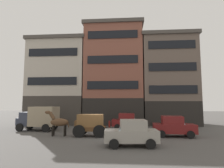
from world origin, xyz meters
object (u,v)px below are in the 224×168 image
(draft_horse, at_px, (58,122))
(sedan_parked_curb, at_px, (132,133))
(delivery_truck_near, at_px, (39,118))
(cargo_wagon, at_px, (90,124))
(fire_hydrant_curbside, at_px, (109,124))
(pedestrian_officer, at_px, (100,121))
(sedan_dark, at_px, (128,121))
(sedan_light, at_px, (174,126))

(draft_horse, xyz_separation_m, sedan_parked_curb, (6.66, -3.72, -0.36))
(draft_horse, height_order, sedan_parked_curb, draft_horse)
(delivery_truck_near, bearing_deg, cargo_wagon, -26.80)
(draft_horse, distance_m, fire_hydrant_curbside, 7.94)
(draft_horse, height_order, pedestrian_officer, draft_horse)
(sedan_dark, height_order, pedestrian_officer, sedan_dark)
(delivery_truck_near, xyz_separation_m, sedan_dark, (9.80, 2.09, -0.51))
(draft_horse, bearing_deg, sedan_light, 2.61)
(cargo_wagon, relative_size, fire_hydrant_curbside, 3.56)
(sedan_parked_curb, bearing_deg, cargo_wagon, 134.86)
(cargo_wagon, xyz_separation_m, draft_horse, (-2.95, -0.00, 0.12))
(sedan_light, relative_size, fire_hydrant_curbside, 4.56)
(sedan_dark, height_order, sedan_parked_curb, same)
(draft_horse, xyz_separation_m, pedestrian_officer, (3.18, 5.05, -0.29))
(cargo_wagon, height_order, delivery_truck_near, delivery_truck_near)
(sedan_light, height_order, sedan_parked_curb, same)
(pedestrian_officer, bearing_deg, cargo_wagon, -92.61)
(sedan_light, bearing_deg, sedan_parked_curb, -132.68)
(sedan_parked_curb, bearing_deg, fire_hydrant_curbside, 103.66)
(delivery_truck_near, distance_m, sedan_dark, 10.03)
(pedestrian_officer, bearing_deg, draft_horse, -122.19)
(sedan_light, bearing_deg, fire_hydrant_curbside, 135.75)
(sedan_light, xyz_separation_m, fire_hydrant_curbside, (-6.42, 6.25, -0.49))
(delivery_truck_near, relative_size, sedan_parked_curb, 1.17)
(sedan_light, distance_m, fire_hydrant_curbside, 8.97)
(sedan_dark, distance_m, pedestrian_officer, 3.25)
(delivery_truck_near, relative_size, pedestrian_officer, 2.49)
(sedan_dark, relative_size, sedan_light, 1.00)
(delivery_truck_near, height_order, fire_hydrant_curbside, delivery_truck_near)
(sedan_dark, bearing_deg, sedan_parked_curb, -88.47)
(draft_horse, relative_size, pedestrian_officer, 1.31)
(draft_horse, distance_m, sedan_light, 10.55)
(sedan_parked_curb, relative_size, fire_hydrant_curbside, 4.59)
(fire_hydrant_curbside, bearing_deg, sedan_dark, -32.14)
(sedan_dark, xyz_separation_m, sedan_light, (4.12, -4.81, 0.00))
(sedan_light, height_order, pedestrian_officer, sedan_light)
(sedan_dark, bearing_deg, draft_horse, -140.52)
(sedan_light, bearing_deg, pedestrian_officer, 148.13)
(delivery_truck_near, distance_m, sedan_light, 14.19)
(sedan_light, bearing_deg, sedan_dark, 130.59)
(cargo_wagon, xyz_separation_m, sedan_parked_curb, (3.71, -3.73, -0.23))
(cargo_wagon, xyz_separation_m, delivery_truck_near, (-6.33, 3.20, 0.28))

